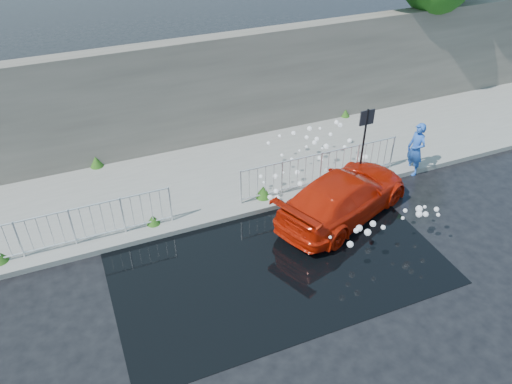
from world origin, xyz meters
TOP-DOWN VIEW (x-y plane):
  - ground at (0.00, 0.00)m, footprint 90.00×90.00m
  - pavement at (0.00, 5.00)m, footprint 30.00×4.00m
  - curb at (0.00, 3.00)m, footprint 30.00×0.25m
  - retaining_wall at (0.00, 7.20)m, footprint 30.00×0.60m
  - puddle at (0.50, 1.00)m, footprint 8.00×5.00m
  - sign_post at (4.20, 3.10)m, footprint 0.45×0.06m
  - railing_left at (-4.00, 3.35)m, footprint 5.05×0.05m
  - railing_right at (3.00, 3.35)m, footprint 5.05×0.05m
  - weeds at (-0.21, 4.50)m, footprint 12.17×3.93m
  - water_spray at (3.17, 2.70)m, footprint 3.68×5.45m
  - red_car at (3.00, 2.00)m, footprint 4.74×3.35m
  - person at (6.10, 3.00)m, footprint 0.46×0.66m

SIDE VIEW (x-z plane):
  - ground at x=0.00m, z-range 0.00..0.00m
  - puddle at x=0.50m, z-range 0.00..0.01m
  - pavement at x=0.00m, z-range 0.00..0.15m
  - curb at x=0.00m, z-range 0.00..0.16m
  - weeds at x=-0.21m, z-range 0.13..0.50m
  - red_car at x=3.00m, z-range 0.00..1.28m
  - water_spray at x=3.17m, z-range 0.12..1.27m
  - railing_left at x=-4.00m, z-range 0.19..1.29m
  - railing_right at x=3.00m, z-range 0.19..1.29m
  - person at x=6.10m, z-range 0.00..1.70m
  - sign_post at x=4.20m, z-range 0.47..2.97m
  - retaining_wall at x=0.00m, z-range 0.15..3.65m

